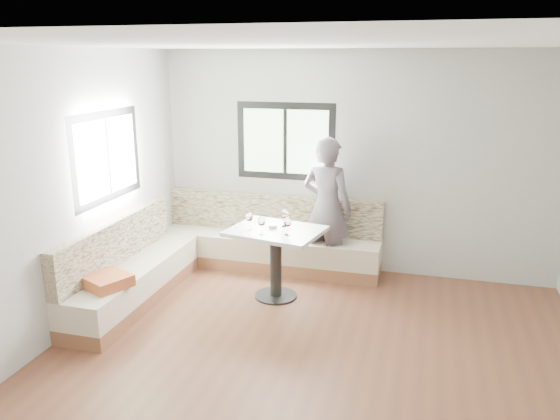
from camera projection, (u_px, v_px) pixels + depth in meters
name	position (u px, v px, depth m)	size (l,w,h in m)	color
room	(305.00, 214.00, 4.63)	(5.01, 5.01, 2.81)	brown
banquette	(213.00, 255.00, 6.74)	(2.90, 2.80, 0.95)	#945C3C
table	(276.00, 247.00, 6.21)	(1.13, 0.96, 0.82)	black
person	(327.00, 208.00, 6.78)	(0.65, 0.43, 1.78)	#5C525A
olive_ramekin	(273.00, 226.00, 6.20)	(0.10, 0.10, 0.04)	white
wine_glass_a	(249.00, 217.00, 6.11)	(0.09, 0.09, 0.20)	white
wine_glass_b	(262.00, 222.00, 5.94)	(0.09, 0.09, 0.20)	white
wine_glass_c	(288.00, 223.00, 5.92)	(0.09, 0.09, 0.20)	white
wine_glass_d	(285.00, 215.00, 6.22)	(0.09, 0.09, 0.20)	white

